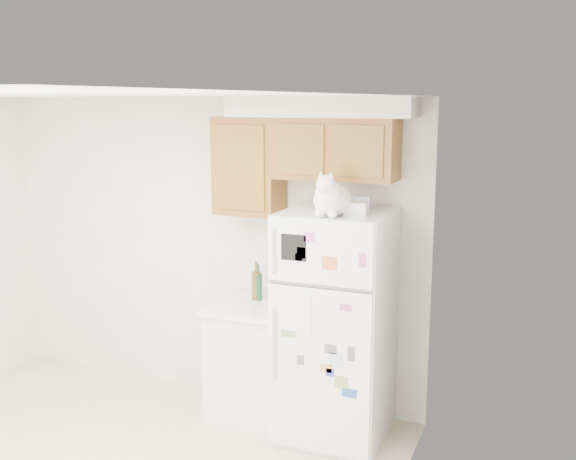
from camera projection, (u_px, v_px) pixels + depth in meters
The scene contains 8 objects.
room_shell at pixel (77, 239), 3.95m from camera, with size 3.84×4.04×2.52m.
refrigerator at pixel (335, 326), 4.92m from camera, with size 0.76×0.78×1.70m.
base_counter at pixel (254, 359), 5.32m from camera, with size 0.64×0.64×0.92m.
cat at pixel (332, 198), 4.56m from camera, with size 0.31×0.46×0.32m.
storage_box_back at pixel (357, 202), 4.84m from camera, with size 0.18×0.13×0.10m, color white.
storage_box_front at pixel (356, 209), 4.60m from camera, with size 0.15×0.11×0.09m, color white.
bottle_green at pixel (258, 282), 5.30m from camera, with size 0.07×0.07×0.29m, color #19381E, non-canonical shape.
bottle_amber at pixel (256, 281), 5.30m from camera, with size 0.07×0.07×0.31m, color #593814, non-canonical shape.
Camera 1 is at (2.72, -2.88, 2.47)m, focal length 42.00 mm.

